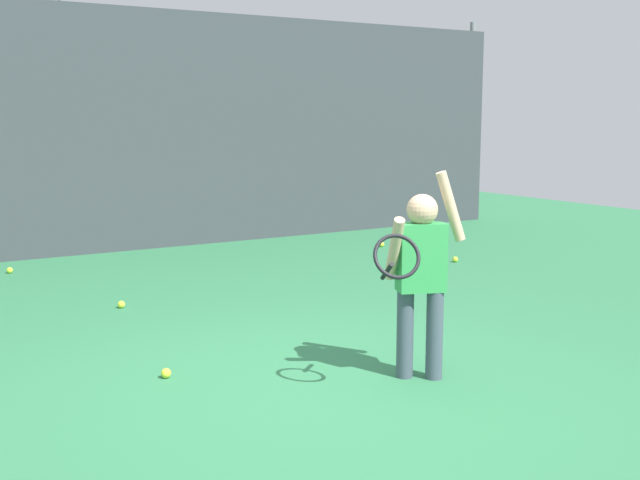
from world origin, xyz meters
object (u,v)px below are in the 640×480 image
Objects in this scene: tennis_ball_0 at (121,304)px; tennis_ball_1 at (10,270)px; tennis_ball_2 at (166,373)px; tennis_player at (420,269)px; tennis_ball_8 at (382,244)px; tennis_ball_7 at (455,259)px.

tennis_ball_0 and tennis_ball_1 have the same top height.
tennis_ball_0 is 2.06m from tennis_ball_2.
tennis_ball_8 is (2.89, 4.39, -0.69)m from tennis_player.
tennis_player is at bearing -31.80° from tennis_ball_2.
tennis_ball_0 is at bearing -177.67° from tennis_ball_7.
tennis_ball_2 is 1.00× the size of tennis_ball_8.
tennis_player reaches higher than tennis_ball_0.
tennis_ball_8 is (-0.09, 1.33, 0.00)m from tennis_ball_7.
tennis_ball_2 and tennis_ball_7 have the same top height.
tennis_ball_1 is (-0.54, 2.19, 0.00)m from tennis_ball_0.
tennis_player reaches higher than tennis_ball_8.
tennis_ball_1 and tennis_ball_7 have the same top height.
tennis_ball_0 is 4.21m from tennis_ball_8.
tennis_ball_0 and tennis_ball_8 have the same top height.
tennis_player is 5.30m from tennis_ball_8.
tennis_ball_1 is 5.00m from tennis_ball_7.
tennis_player reaches higher than tennis_ball_2.
tennis_ball_2 and tennis_ball_8 have the same top height.
tennis_ball_1 is 1.00× the size of tennis_ball_2.
tennis_ball_2 is (-0.35, -2.03, 0.00)m from tennis_ball_0.
tennis_ball_8 is at bearing 94.04° from tennis_ball_7.
tennis_player is 5.37m from tennis_ball_1.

